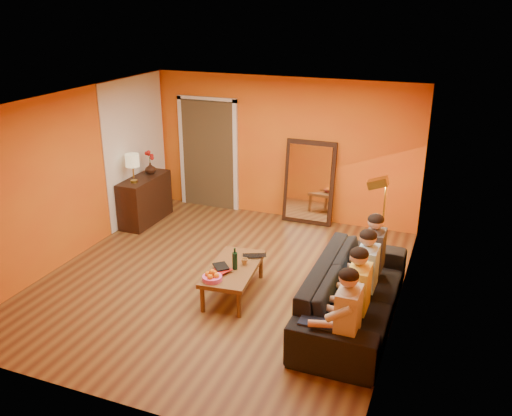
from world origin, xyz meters
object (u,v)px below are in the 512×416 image
at_px(table_lamp, 133,168).
at_px(person_mid_right, 367,275).
at_px(mirror_frame, 309,182).
at_px(person_mid_left, 358,296).
at_px(dog, 332,308).
at_px(person_far_left, 348,320).
at_px(vase, 150,168).
at_px(tumbler, 244,262).
at_px(sideboard, 145,200).
at_px(person_far_right, 374,257).
at_px(laptop, 255,257).
at_px(sofa, 354,293).
at_px(wine_bottle, 235,259).
at_px(coffee_table, 233,280).
at_px(floor_lamp, 383,226).

bearing_deg(table_lamp, person_mid_right, -18.68).
bearing_deg(mirror_frame, person_mid_left, -65.12).
xyz_separation_m(dog, person_far_left, (0.33, -0.67, 0.31)).
xyz_separation_m(person_mid_left, vase, (-4.37, 2.58, 0.34)).
bearing_deg(tumbler, person_mid_left, -19.53).
height_order(sideboard, person_far_right, person_far_right).
bearing_deg(laptop, person_mid_left, -50.73).
xyz_separation_m(mirror_frame, person_far_right, (1.58, -2.31, -0.15)).
bearing_deg(sofa, dog, 149.49).
xyz_separation_m(sideboard, dog, (4.04, -2.21, -0.12)).
distance_m(person_far_right, vase, 4.63).
bearing_deg(wine_bottle, coffee_table, 135.00).
relative_size(table_lamp, laptop, 1.53).
relative_size(sofa, floor_lamp, 1.79).
distance_m(dog, laptop, 1.49).
distance_m(mirror_frame, person_mid_right, 3.27).
height_order(person_far_right, wine_bottle, person_far_right).
bearing_deg(person_far_right, tumbler, -163.40).
xyz_separation_m(mirror_frame, vase, (-2.79, -0.83, 0.19)).
relative_size(person_mid_left, person_mid_right, 1.00).
distance_m(mirror_frame, person_mid_left, 3.76).
height_order(person_mid_left, person_mid_right, same).
bearing_deg(person_mid_right, dog, -127.00).
xyz_separation_m(sofa, wine_bottle, (-1.63, -0.02, 0.20)).
bearing_deg(table_lamp, person_far_right, -11.98).
height_order(table_lamp, dog, table_lamp).
bearing_deg(dog, person_mid_left, -41.92).
relative_size(mirror_frame, person_mid_left, 1.25).
relative_size(sofa, person_far_right, 2.12).
height_order(sofa, vase, vase).
relative_size(wine_bottle, vase, 1.51).
bearing_deg(table_lamp, person_far_left, -30.53).
xyz_separation_m(person_mid_right, laptop, (-1.63, 0.28, -0.18)).
bearing_deg(person_far_right, laptop, -170.49).
xyz_separation_m(person_far_left, person_mid_left, (0.00, 0.55, 0.00)).
xyz_separation_m(person_far_left, tumbler, (-1.69, 1.15, -0.15)).
bearing_deg(table_lamp, sideboard, 90.00).
relative_size(coffee_table, person_mid_right, 1.00).
bearing_deg(floor_lamp, person_far_left, -89.47).
bearing_deg(wine_bottle, table_lamp, 148.54).
height_order(person_far_left, wine_bottle, person_far_left).
distance_m(laptop, vase, 3.30).
height_order(sofa, person_far_right, person_far_right).
relative_size(coffee_table, person_far_left, 1.00).
relative_size(mirror_frame, coffee_table, 1.25).
xyz_separation_m(mirror_frame, person_mid_left, (1.58, -3.41, -0.15)).
height_order(table_lamp, wine_bottle, table_lamp).
xyz_separation_m(floor_lamp, person_mid_left, (0.03, -1.94, -0.11)).
bearing_deg(mirror_frame, floor_lamp, -43.50).
height_order(coffee_table, floor_lamp, floor_lamp).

